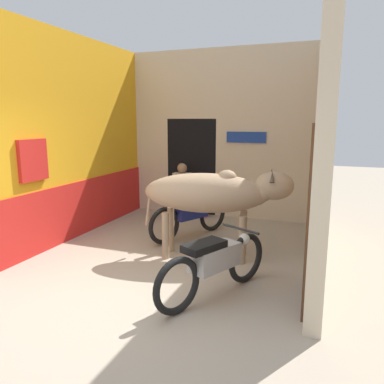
{
  "coord_description": "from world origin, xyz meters",
  "views": [
    {
      "loc": [
        2.25,
        -3.56,
        2.14
      ],
      "look_at": [
        0.19,
        1.94,
        0.99
      ],
      "focal_mm": 35.0,
      "sensor_mm": 36.0,
      "label": 1
    }
  ],
  "objects_px": {
    "cow": "(213,194)",
    "motorcycle_far": "(190,214)",
    "motorcycle_near": "(215,262)",
    "shopkeeper_seated": "(181,189)",
    "plastic_stool": "(203,207)"
  },
  "relations": [
    {
      "from": "cow",
      "to": "motorcycle_near",
      "type": "bearing_deg",
      "value": -71.8
    },
    {
      "from": "motorcycle_far",
      "to": "shopkeeper_seated",
      "type": "xyz_separation_m",
      "value": [
        -0.64,
        1.18,
        0.21
      ]
    },
    {
      "from": "cow",
      "to": "motorcycle_far",
      "type": "distance_m",
      "value": 1.25
    },
    {
      "from": "motorcycle_near",
      "to": "plastic_stool",
      "type": "relative_size",
      "value": 3.8
    },
    {
      "from": "shopkeeper_seated",
      "to": "plastic_stool",
      "type": "bearing_deg",
      "value": 28.71
    },
    {
      "from": "motorcycle_far",
      "to": "plastic_stool",
      "type": "bearing_deg",
      "value": 99.31
    },
    {
      "from": "motorcycle_near",
      "to": "shopkeeper_seated",
      "type": "height_order",
      "value": "shopkeeper_seated"
    },
    {
      "from": "cow",
      "to": "motorcycle_far",
      "type": "height_order",
      "value": "cow"
    },
    {
      "from": "cow",
      "to": "plastic_stool",
      "type": "xyz_separation_m",
      "value": [
        -0.94,
        2.25,
        -0.78
      ]
    },
    {
      "from": "motorcycle_far",
      "to": "plastic_stool",
      "type": "distance_m",
      "value": 1.44
    },
    {
      "from": "motorcycle_far",
      "to": "cow",
      "type": "bearing_deg",
      "value": -49.97
    },
    {
      "from": "cow",
      "to": "motorcycle_near",
      "type": "relative_size",
      "value": 1.34
    },
    {
      "from": "motorcycle_far",
      "to": "plastic_stool",
      "type": "relative_size",
      "value": 3.7
    },
    {
      "from": "shopkeeper_seated",
      "to": "motorcycle_near",
      "type": "bearing_deg",
      "value": -61.75
    },
    {
      "from": "cow",
      "to": "plastic_stool",
      "type": "distance_m",
      "value": 2.56
    }
  ]
}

